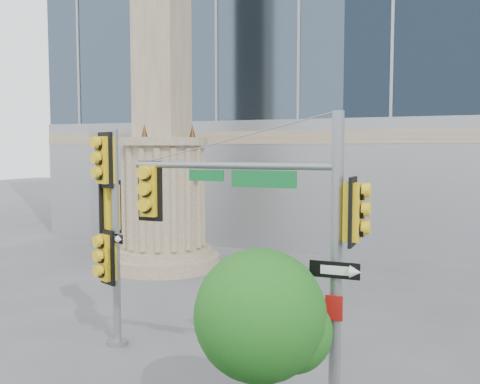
% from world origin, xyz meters
% --- Properties ---
extents(ground, '(120.00, 120.00, 0.00)m').
position_xyz_m(ground, '(0.00, 0.00, 0.00)').
color(ground, '#545456').
rests_on(ground, ground).
extents(monument, '(4.40, 4.40, 16.60)m').
position_xyz_m(monument, '(-6.00, 9.00, 5.52)').
color(monument, gray).
rests_on(monument, ground).
extents(main_signal_pole, '(4.09, 0.49, 5.26)m').
position_xyz_m(main_signal_pole, '(2.01, -0.80, 3.26)').
color(main_signal_pole, slate).
rests_on(main_signal_pole, ground).
extents(secondary_signal_pole, '(0.87, 0.86, 5.13)m').
position_xyz_m(secondary_signal_pole, '(-2.80, 1.14, 3.01)').
color(secondary_signal_pole, slate).
rests_on(secondary_signal_pole, ground).
extents(street_tree, '(2.04, 2.00, 3.18)m').
position_xyz_m(street_tree, '(2.07, -1.78, 2.10)').
color(street_tree, gray).
rests_on(street_tree, ground).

